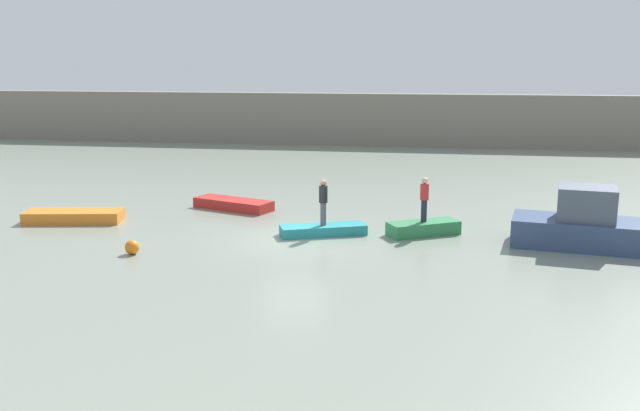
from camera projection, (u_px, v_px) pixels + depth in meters
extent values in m
plane|color=gray|center=(295.00, 241.00, 25.52)|extent=(120.00, 120.00, 0.00)
cube|color=gray|center=(368.00, 120.00, 52.71)|extent=(80.00, 1.20, 3.87)
cube|color=#33476B|center=(595.00, 234.00, 24.49)|extent=(5.86, 3.01, 0.98)
cube|color=#4C5666|center=(587.00, 203.00, 24.38)|extent=(2.15, 1.92, 1.16)
cube|color=orange|center=(74.00, 216.00, 28.41)|extent=(4.00, 1.96, 0.46)
cube|color=red|center=(233.00, 204.00, 30.80)|extent=(3.76, 2.35, 0.44)
cube|color=teal|center=(323.00, 230.00, 26.30)|extent=(3.32, 2.06, 0.38)
cube|color=#2D7F47|center=(423.00, 228.00, 26.34)|extent=(2.83, 2.18, 0.50)
cylinder|color=#4C4C56|center=(323.00, 214.00, 26.17)|extent=(0.22, 0.22, 0.87)
cylinder|color=black|center=(323.00, 194.00, 26.02)|extent=(0.32, 0.32, 0.63)
sphere|color=#936B4C|center=(323.00, 183.00, 25.93)|extent=(0.23, 0.23, 0.23)
cylinder|color=#232838|center=(424.00, 211.00, 26.20)|extent=(0.22, 0.22, 0.84)
cylinder|color=red|center=(425.00, 192.00, 26.05)|extent=(0.32, 0.32, 0.60)
sphere|color=beige|center=(425.00, 181.00, 25.96)|extent=(0.24, 0.24, 0.24)
sphere|color=orange|center=(132.00, 247.00, 23.72)|extent=(0.49, 0.49, 0.49)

